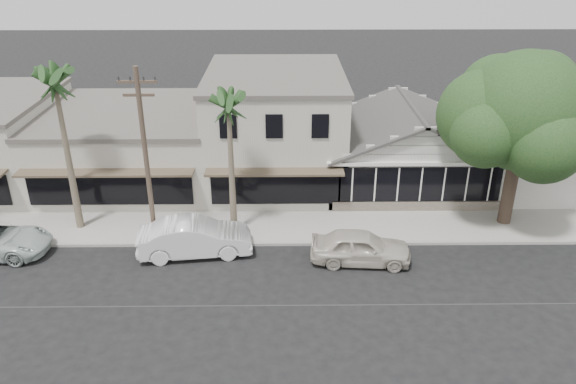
{
  "coord_description": "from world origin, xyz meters",
  "views": [
    {
      "loc": [
        -2.58,
        -19.37,
        14.53
      ],
      "look_at": [
        -2.3,
        6.0,
        2.48
      ],
      "focal_mm": 35.0,
      "sensor_mm": 36.0,
      "label": 1
    }
  ],
  "objects_px": {
    "utility_pole": "(146,156)",
    "shade_tree": "(520,113)",
    "car_0": "(361,247)",
    "car_1": "(195,238)"
  },
  "relations": [
    {
      "from": "utility_pole",
      "to": "car_0",
      "type": "xyz_separation_m",
      "value": [
        10.11,
        -1.79,
        -3.98
      ]
    },
    {
      "from": "utility_pole",
      "to": "shade_tree",
      "type": "xyz_separation_m",
      "value": [
        18.25,
        2.16,
        1.33
      ]
    },
    {
      "from": "car_1",
      "to": "shade_tree",
      "type": "bearing_deg",
      "value": -85.95
    },
    {
      "from": "car_0",
      "to": "car_1",
      "type": "bearing_deg",
      "value": 88.5
    },
    {
      "from": "utility_pole",
      "to": "car_1",
      "type": "xyz_separation_m",
      "value": [
        2.16,
        -0.97,
        -3.89
      ]
    },
    {
      "from": "car_0",
      "to": "car_1",
      "type": "relative_size",
      "value": 0.87
    },
    {
      "from": "utility_pole",
      "to": "car_1",
      "type": "height_order",
      "value": "utility_pole"
    },
    {
      "from": "car_0",
      "to": "car_1",
      "type": "distance_m",
      "value": 7.99
    },
    {
      "from": "shade_tree",
      "to": "car_0",
      "type": "bearing_deg",
      "value": -154.12
    },
    {
      "from": "utility_pole",
      "to": "shade_tree",
      "type": "height_order",
      "value": "shade_tree"
    }
  ]
}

